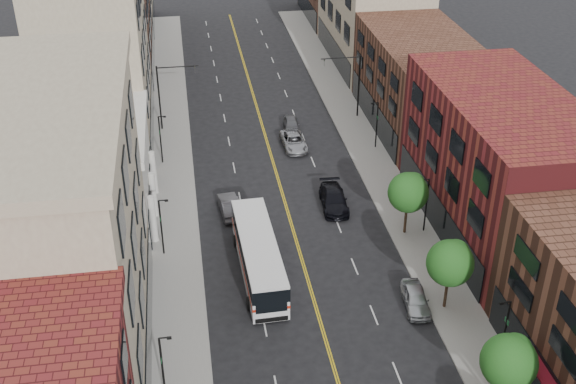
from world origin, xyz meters
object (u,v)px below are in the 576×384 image
car_lane_behind (230,206)px  car_lane_b (294,141)px  car_parked_far (416,299)px  car_lane_a (334,199)px  city_bus (258,254)px  car_lane_c (291,125)px

car_lane_behind → car_lane_b: 14.20m
car_parked_far → car_lane_a: car_lane_a is taller
city_bus → car_parked_far: size_ratio=2.90×
car_lane_c → car_lane_b: bearing=-91.2°
car_lane_a → car_lane_c: bearing=97.3°
car_lane_behind → car_lane_c: size_ratio=1.14×
city_bus → car_lane_a: city_bus is taller
car_parked_far → car_lane_a: bearing=107.1°
car_parked_far → car_lane_a: (-2.99, 14.72, 0.06)m
car_lane_behind → car_lane_b: bearing=-128.1°
car_parked_far → car_lane_b: car_parked_far is taller
city_bus → car_lane_behind: (-1.48, 9.29, -1.09)m
car_lane_b → city_bus: bearing=-108.1°
city_bus → car_parked_far: city_bus is taller
car_lane_a → car_lane_c: car_lane_a is taller
car_lane_behind → car_parked_far: bearing=124.1°
city_bus → car_parked_far: 12.38m
car_lane_a → car_lane_b: bearing=100.6°
city_bus → car_parked_far: (10.87, -5.81, -1.12)m
car_lane_a → car_lane_b: (-1.62, 12.29, -0.08)m
car_parked_far → car_lane_c: bearing=103.2°
car_parked_far → city_bus: bearing=157.4°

